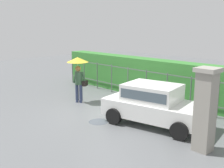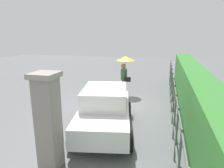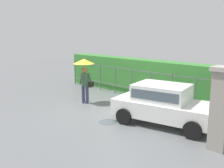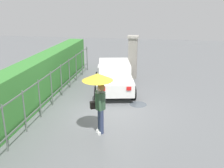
{
  "view_description": "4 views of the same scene",
  "coord_description": "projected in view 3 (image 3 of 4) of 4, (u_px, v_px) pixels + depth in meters",
  "views": [
    {
      "loc": [
        8.04,
        -7.43,
        3.56
      ],
      "look_at": [
        0.1,
        0.19,
        1.2
      ],
      "focal_mm": 44.39,
      "sensor_mm": 36.0,
      "label": 1
    },
    {
      "loc": [
        8.37,
        2.22,
        3.26
      ],
      "look_at": [
        -0.17,
        -0.05,
        1.05
      ],
      "focal_mm": 32.13,
      "sensor_mm": 36.0,
      "label": 2
    },
    {
      "loc": [
        7.11,
        -7.53,
        3.36
      ],
      "look_at": [
        -0.18,
        0.03,
        1.21
      ],
      "focal_mm": 41.29,
      "sensor_mm": 36.0,
      "label": 3
    },
    {
      "loc": [
        -9.69,
        -1.52,
        4.3
      ],
      "look_at": [
        0.21,
        0.1,
        1.0
      ],
      "focal_mm": 41.15,
      "sensor_mm": 36.0,
      "label": 4
    }
  ],
  "objects": [
    {
      "name": "ground_plane",
      "position": [
        115.0,
        113.0,
        10.82
      ],
      "size": [
        40.0,
        40.0,
        0.0
      ],
      "primitive_type": "plane",
      "color": "slate"
    },
    {
      "name": "car",
      "position": [
        164.0,
        103.0,
        9.4
      ],
      "size": [
        3.95,
        2.43,
        1.48
      ],
      "rotation": [
        0.0,
        0.0,
        0.2
      ],
      "color": "white",
      "rests_on": "ground"
    },
    {
      "name": "puddle_near",
      "position": [
        108.0,
        122.0,
        9.72
      ],
      "size": [
        0.74,
        0.74,
        0.0
      ],
      "primitive_type": "cylinder",
      "color": "#4C545B",
      "rests_on": "ground"
    },
    {
      "name": "pedestrian",
      "position": [
        84.0,
        70.0,
        12.04
      ],
      "size": [
        0.99,
        0.99,
        2.11
      ],
      "rotation": [
        0.0,
        0.0,
        2.03
      ],
      "color": "#2D3856",
      "rests_on": "ground"
    },
    {
      "name": "fence_section",
      "position": [
        150.0,
        84.0,
        12.55
      ],
      "size": [
        11.87,
        0.05,
        1.5
      ],
      "color": "#59605B",
      "rests_on": "ground"
    },
    {
      "name": "hedge_row",
      "position": [
        159.0,
        80.0,
        13.08
      ],
      "size": [
        12.82,
        0.9,
        1.9
      ],
      "primitive_type": "cube",
      "color": "#387F33",
      "rests_on": "ground"
    },
    {
      "name": "gate_pillar",
      "position": [
        221.0,
        108.0,
        7.24
      ],
      "size": [
        0.6,
        0.6,
        2.42
      ],
      "color": "gray",
      "rests_on": "ground"
    }
  ]
}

